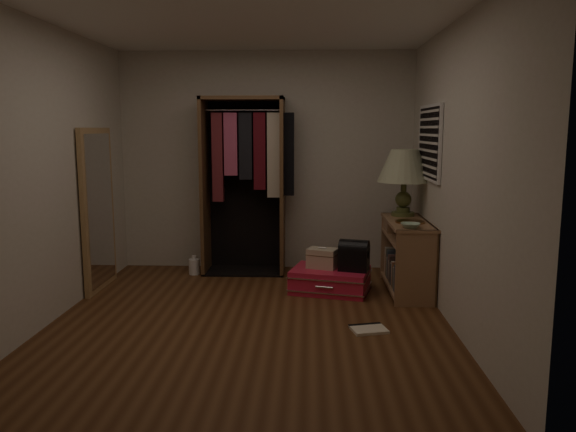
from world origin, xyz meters
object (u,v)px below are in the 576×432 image
(console_bookshelf, at_px, (406,254))
(floor_mirror, at_px, (98,209))
(open_wardrobe, at_px, (249,169))
(train_case, at_px, (322,258))
(pink_suitcase, at_px, (330,280))
(white_jug, at_px, (194,266))
(black_bag, at_px, (354,255))
(table_lamp, at_px, (404,167))

(console_bookshelf, xyz_separation_m, floor_mirror, (-3.24, -0.04, 0.46))
(open_wardrobe, bearing_deg, train_case, -42.35)
(pink_suitcase, bearing_deg, white_jug, 171.64)
(pink_suitcase, relative_size, black_bag, 2.69)
(open_wardrobe, height_order, floor_mirror, open_wardrobe)
(black_bag, bearing_deg, floor_mirror, -166.27)
(console_bookshelf, relative_size, train_case, 3.14)
(floor_mirror, bearing_deg, black_bag, -2.19)
(open_wardrobe, xyz_separation_m, white_jug, (-0.64, -0.17, -1.13))
(open_wardrobe, bearing_deg, pink_suitcase, -41.06)
(pink_suitcase, xyz_separation_m, table_lamp, (0.80, 0.37, 1.16))
(train_case, xyz_separation_m, table_lamp, (0.88, 0.34, 0.93))
(pink_suitcase, distance_m, table_lamp, 1.45)
(console_bookshelf, xyz_separation_m, train_case, (-0.88, -0.04, -0.04))
(pink_suitcase, height_order, white_jug, pink_suitcase)
(black_bag, bearing_deg, white_jug, 174.67)
(train_case, bearing_deg, pink_suitcase, -4.83)
(floor_mirror, height_order, train_case, floor_mirror)
(train_case, height_order, table_lamp, table_lamp)
(console_bookshelf, height_order, black_bag, console_bookshelf)
(pink_suitcase, relative_size, train_case, 2.55)
(train_case, relative_size, white_jug, 1.61)
(console_bookshelf, bearing_deg, train_case, -177.15)
(train_case, relative_size, black_bag, 1.05)
(open_wardrobe, bearing_deg, black_bag, -36.77)
(train_case, distance_m, table_lamp, 1.32)
(console_bookshelf, bearing_deg, table_lamp, 89.30)
(open_wardrobe, distance_m, black_bag, 1.67)
(open_wardrobe, xyz_separation_m, pink_suitcase, (0.93, -0.81, -1.10))
(floor_mirror, bearing_deg, pink_suitcase, -0.91)
(open_wardrobe, relative_size, black_bag, 6.04)
(open_wardrobe, relative_size, pink_suitcase, 2.25)
(pink_suitcase, height_order, black_bag, black_bag)
(open_wardrobe, height_order, pink_suitcase, open_wardrobe)
(black_bag, bearing_deg, open_wardrobe, 159.14)
(pink_suitcase, xyz_separation_m, black_bag, (0.24, -0.06, 0.29))
(black_bag, distance_m, white_jug, 1.96)
(black_bag, height_order, table_lamp, table_lamp)
(train_case, height_order, white_jug, train_case)
(train_case, xyz_separation_m, white_jug, (-1.49, 0.60, -0.25))
(floor_mirror, distance_m, table_lamp, 3.29)
(open_wardrobe, bearing_deg, floor_mirror, -153.14)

